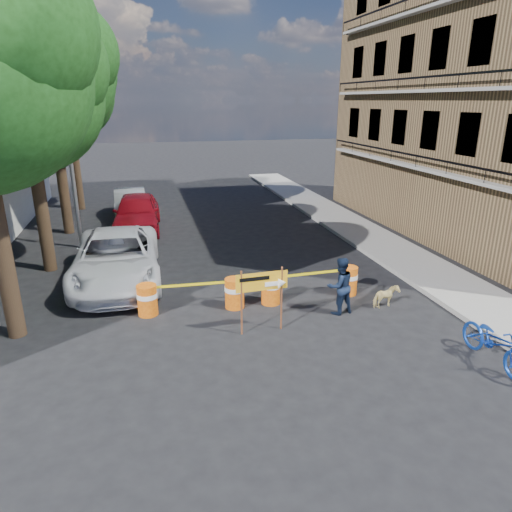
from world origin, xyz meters
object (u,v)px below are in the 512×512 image
suv_white (117,258)px  detour_sign (268,286)px  barrel_mid_left (234,293)px  barrel_far_left (147,299)px  barrel_mid_right (271,289)px  sedan_red (137,212)px  barrel_far_right (348,280)px  sedan_silver (130,204)px  dog (386,297)px  bicycle (499,323)px  pedestrian (340,286)px

suv_white → detour_sign: bearing=-48.5°
barrel_mid_left → suv_white: (-3.40, 2.97, 0.36)m
barrel_far_left → barrel_mid_left: size_ratio=1.00×
barrel_mid_left → barrel_far_left: bearing=177.1°
barrel_mid_left → suv_white: 4.53m
barrel_far_left → barrel_mid_right: same height
suv_white → sedan_red: size_ratio=1.18×
barrel_far_right → sedan_silver: 13.67m
sedan_red → barrel_mid_right: bearing=-64.6°
suv_white → barrel_far_right: bearing=-21.2°
barrel_mid_right → dog: 3.39m
barrel_far_right → sedan_red: 11.26m
detour_sign → sedan_red: size_ratio=0.35×
bicycle → sedan_silver: bicycle is taller
barrel_far_right → pedestrian: 1.50m
barrel_mid_left → bicycle: bicycle is taller
bicycle → dog: 3.53m
detour_sign → sedan_silver: size_ratio=0.40×
dog → suv_white: (-7.71, 4.06, 0.49)m
suv_white → sedan_red: sedan_red is taller
sedan_red → detour_sign: bearing=-70.3°
dog → sedan_silver: bearing=15.6°
pedestrian → barrel_far_left: bearing=-23.6°
detour_sign → dog: 3.90m
barrel_mid_left → pedestrian: (2.82, -1.08, 0.36)m
pedestrian → detour_sign: bearing=3.0°
pedestrian → sedan_silver: (-5.88, 13.11, -0.11)m
barrel_mid_left → bicycle: (5.19, -4.42, 0.58)m
barrel_far_left → bicycle: bearing=-30.6°
pedestrian → dog: 1.57m
bicycle → suv_white: 11.34m
barrel_far_left → dog: (6.80, -1.21, -0.14)m
detour_sign → suv_white: 6.10m
barrel_mid_left → pedestrian: size_ratio=0.54×
bicycle → barrel_far_right: bearing=108.9°
barrel_mid_right → barrel_far_right: size_ratio=1.00×
pedestrian → bicycle: size_ratio=0.80×
bicycle → dog: bicycle is taller
detour_sign → dog: (3.74, 0.55, -0.96)m
bicycle → sedan_silver: (-8.25, 16.44, -0.32)m
detour_sign → bicycle: (4.63, -2.79, -0.24)m
barrel_mid_left → barrel_far_right: 3.66m
barrel_far_left → dog: 6.91m
barrel_far_left → pedestrian: pedestrian is taller
barrel_far_right → bicycle: bearing=-71.3°
dog → sedan_silver: 15.04m
barrel_far_left → barrel_mid_left: same height
barrel_mid_right → suv_white: 5.40m
barrel_mid_right → sedan_silver: 12.71m
barrel_far_left → suv_white: (-0.91, 2.85, 0.36)m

